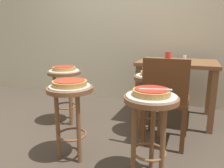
{
  "coord_description": "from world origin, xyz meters",
  "views": [
    {
      "loc": [
        1.03,
        -1.67,
        1.06
      ],
      "look_at": [
        0.29,
        0.27,
        0.57
      ],
      "focal_mm": 34.47,
      "sensor_mm": 36.0,
      "label": 1
    }
  ],
  "objects_px": {
    "serving_plate_leftside": "(64,71)",
    "serving_plate_middle": "(70,86)",
    "serving_plate_rear": "(152,76)",
    "serving_plate_foreground": "(151,96)",
    "pizza_leftside": "(64,68)",
    "dining_table": "(177,71)",
    "condiment_shaker": "(184,58)",
    "stool_rear": "(152,91)",
    "wooden_chair": "(166,98)",
    "stool_leftside": "(65,85)",
    "stool_middle": "(71,106)",
    "pizza_foreground": "(152,92)",
    "cup_near_edge": "(168,57)",
    "pizza_middle": "(70,83)",
    "stool_foreground": "(150,119)",
    "pizza_server_knife": "(156,89)",
    "pizza_rear": "(153,73)"
  },
  "relations": [
    {
      "from": "serving_plate_leftside",
      "to": "serving_plate_middle",
      "type": "bearing_deg",
      "value": -53.46
    },
    {
      "from": "serving_plate_rear",
      "to": "serving_plate_foreground",
      "type": "bearing_deg",
      "value": -80.02
    },
    {
      "from": "pizza_leftside",
      "to": "dining_table",
      "type": "height_order",
      "value": "dining_table"
    },
    {
      "from": "dining_table",
      "to": "condiment_shaker",
      "type": "relative_size",
      "value": 12.34
    },
    {
      "from": "stool_rear",
      "to": "wooden_chair",
      "type": "xyz_separation_m",
      "value": [
        0.17,
        -0.19,
        -0.0
      ]
    },
    {
      "from": "stool_rear",
      "to": "stool_leftside",
      "type": "bearing_deg",
      "value": -176.18
    },
    {
      "from": "pizza_leftside",
      "to": "stool_rear",
      "type": "relative_size",
      "value": 0.42
    },
    {
      "from": "stool_middle",
      "to": "serving_plate_leftside",
      "type": "bearing_deg",
      "value": 126.54
    },
    {
      "from": "pizza_foreground",
      "to": "dining_table",
      "type": "xyz_separation_m",
      "value": [
        0.07,
        1.26,
        -0.05
      ]
    },
    {
      "from": "pizza_foreground",
      "to": "cup_near_edge",
      "type": "distance_m",
      "value": 1.14
    },
    {
      "from": "pizza_middle",
      "to": "stool_rear",
      "type": "height_order",
      "value": "pizza_middle"
    },
    {
      "from": "pizza_middle",
      "to": "wooden_chair",
      "type": "relative_size",
      "value": 0.33
    },
    {
      "from": "stool_foreground",
      "to": "pizza_foreground",
      "type": "xyz_separation_m",
      "value": [
        0.0,
        0.0,
        0.2
      ]
    },
    {
      "from": "serving_plate_rear",
      "to": "cup_near_edge",
      "type": "relative_size",
      "value": 2.86
    },
    {
      "from": "stool_rear",
      "to": "pizza_server_knife",
      "type": "bearing_deg",
      "value": -78.1
    },
    {
      "from": "stool_foreground",
      "to": "stool_leftside",
      "type": "height_order",
      "value": "same"
    },
    {
      "from": "pizza_middle",
      "to": "pizza_leftside",
      "type": "distance_m",
      "value": 0.79
    },
    {
      "from": "stool_leftside",
      "to": "dining_table",
      "type": "relative_size",
      "value": 0.7
    },
    {
      "from": "serving_plate_foreground",
      "to": "stool_leftside",
      "type": "relative_size",
      "value": 0.56
    },
    {
      "from": "serving_plate_middle",
      "to": "stool_leftside",
      "type": "bearing_deg",
      "value": 126.54
    },
    {
      "from": "stool_middle",
      "to": "pizza_rear",
      "type": "height_order",
      "value": "pizza_rear"
    },
    {
      "from": "serving_plate_middle",
      "to": "serving_plate_leftside",
      "type": "xyz_separation_m",
      "value": [
        -0.47,
        0.63,
        0.0
      ]
    },
    {
      "from": "pizza_foreground",
      "to": "wooden_chair",
      "type": "distance_m",
      "value": 0.59
    },
    {
      "from": "stool_foreground",
      "to": "stool_rear",
      "type": "xyz_separation_m",
      "value": [
        -0.13,
        0.74,
        0.0
      ]
    },
    {
      "from": "stool_rear",
      "to": "serving_plate_rear",
      "type": "xyz_separation_m",
      "value": [
        0.0,
        0.0,
        0.17
      ]
    },
    {
      "from": "stool_foreground",
      "to": "pizza_server_knife",
      "type": "xyz_separation_m",
      "value": [
        0.03,
        -0.02,
        0.22
      ]
    },
    {
      "from": "pizza_server_knife",
      "to": "pizza_foreground",
      "type": "bearing_deg",
      "value": 131.44
    },
    {
      "from": "pizza_middle",
      "to": "dining_table",
      "type": "relative_size",
      "value": 0.31
    },
    {
      "from": "cup_near_edge",
      "to": "condiment_shaker",
      "type": "height_order",
      "value": "cup_near_edge"
    },
    {
      "from": "condiment_shaker",
      "to": "wooden_chair",
      "type": "distance_m",
      "value": 0.78
    },
    {
      "from": "serving_plate_middle",
      "to": "stool_rear",
      "type": "height_order",
      "value": "serving_plate_middle"
    },
    {
      "from": "wooden_chair",
      "to": "pizza_leftside",
      "type": "bearing_deg",
      "value": 174.11
    },
    {
      "from": "pizza_rear",
      "to": "wooden_chair",
      "type": "height_order",
      "value": "wooden_chair"
    },
    {
      "from": "serving_plate_leftside",
      "to": "condiment_shaker",
      "type": "xyz_separation_m",
      "value": [
        1.29,
        0.58,
        0.14
      ]
    },
    {
      "from": "pizza_middle",
      "to": "cup_near_edge",
      "type": "xyz_separation_m",
      "value": [
        0.65,
        1.09,
        0.13
      ]
    },
    {
      "from": "dining_table",
      "to": "pizza_foreground",
      "type": "bearing_deg",
      "value": -93.21
    },
    {
      "from": "pizza_middle",
      "to": "pizza_server_knife",
      "type": "bearing_deg",
      "value": -4.86
    },
    {
      "from": "dining_table",
      "to": "pizza_middle",
      "type": "bearing_deg",
      "value": -121.46
    },
    {
      "from": "stool_rear",
      "to": "dining_table",
      "type": "distance_m",
      "value": 0.58
    },
    {
      "from": "pizza_leftside",
      "to": "pizza_rear",
      "type": "height_order",
      "value": "same"
    },
    {
      "from": "pizza_leftside",
      "to": "stool_rear",
      "type": "height_order",
      "value": "pizza_leftside"
    },
    {
      "from": "pizza_server_knife",
      "to": "serving_plate_rear",
      "type": "bearing_deg",
      "value": 87.03
    },
    {
      "from": "stool_rear",
      "to": "pizza_server_knife",
      "type": "height_order",
      "value": "pizza_server_knife"
    },
    {
      "from": "pizza_foreground",
      "to": "serving_plate_rear",
      "type": "distance_m",
      "value": 0.75
    },
    {
      "from": "condiment_shaker",
      "to": "pizza_server_knife",
      "type": "distance_m",
      "value": 1.28
    },
    {
      "from": "serving_plate_foreground",
      "to": "condiment_shaker",
      "type": "distance_m",
      "value": 1.27
    },
    {
      "from": "stool_leftside",
      "to": "wooden_chair",
      "type": "bearing_deg",
      "value": -5.89
    },
    {
      "from": "stool_middle",
      "to": "pizza_leftside",
      "type": "bearing_deg",
      "value": 126.54
    },
    {
      "from": "serving_plate_foreground",
      "to": "pizza_leftside",
      "type": "relative_size",
      "value": 1.35
    },
    {
      "from": "pizza_rear",
      "to": "wooden_chair",
      "type": "xyz_separation_m",
      "value": [
        0.17,
        -0.19,
        -0.2
      ]
    }
  ]
}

